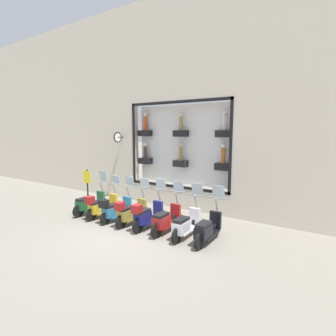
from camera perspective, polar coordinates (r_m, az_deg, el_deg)
The scene contains 11 objects.
ground_plane at distance 9.30m, azimuth -9.26°, elevation -13.64°, with size 120.00×120.00×0.00m, color gray.
building_facade at distance 11.63m, azimuth 2.51°, elevation 14.15°, with size 1.18×36.00×9.15m.
scooter_black_0 at distance 8.33m, azimuth 8.54°, elevation -13.06°, with size 1.80×0.61×1.67m.
scooter_white_1 at distance 8.64m, azimuth 3.82°, elevation -12.20°, with size 1.80×0.60×1.65m.
scooter_red_2 at distance 9.01m, azimuth -0.49°, elevation -11.23°, with size 1.81×0.60×1.67m.
scooter_navy_3 at distance 9.37m, azimuth -4.65°, elevation -10.23°, with size 1.81×0.60×1.68m.
scooter_olive_4 at distance 9.83m, azimuth -8.26°, elevation -9.51°, with size 1.80×0.60×1.60m.
scooter_teal_5 at distance 10.33m, azimuth -11.51°, elevation -8.80°, with size 1.79×0.60×1.62m.
scooter_yellow_6 at distance 10.85m, azimuth -14.41°, elevation -8.02°, with size 1.80×0.61×1.57m.
scooter_green_7 at distance 11.46m, azimuth -16.77°, elevation -7.39°, with size 1.80×0.61×1.71m.
shop_sign_post at distance 12.27m, azimuth -17.14°, elevation -4.00°, with size 0.36×0.45×1.73m.
Camera 1 is at (-6.38, -5.84, 3.41)m, focal length 28.00 mm.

